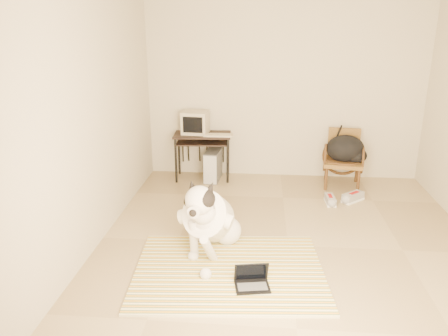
# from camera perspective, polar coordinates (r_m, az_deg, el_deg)

# --- Properties ---
(floor) EXTENTS (4.50, 4.50, 0.00)m
(floor) POSITION_cam_1_polar(r_m,az_deg,el_deg) (4.71, 8.35, -9.98)
(floor) COLOR tan
(floor) RESTS_ON ground
(wall_back) EXTENTS (4.50, 0.00, 4.50)m
(wall_back) POSITION_cam_1_polar(r_m,az_deg,el_deg) (6.45, 7.89, 10.52)
(wall_back) COLOR beige
(wall_back) RESTS_ON floor
(wall_front) EXTENTS (4.50, 0.00, 4.50)m
(wall_front) POSITION_cam_1_polar(r_m,az_deg,el_deg) (2.11, 13.18, -6.88)
(wall_front) COLOR beige
(wall_front) RESTS_ON floor
(wall_left) EXTENTS (0.00, 4.50, 4.50)m
(wall_left) POSITION_cam_1_polar(r_m,az_deg,el_deg) (4.55, -16.94, 6.54)
(wall_left) COLOR beige
(wall_left) RESTS_ON floor
(rug) EXTENTS (1.86, 1.48, 0.02)m
(rug) POSITION_cam_1_polar(r_m,az_deg,el_deg) (4.22, 0.68, -13.27)
(rug) COLOR gold
(rug) RESTS_ON floor
(dog) EXTENTS (0.59, 1.23, 0.88)m
(dog) POSITION_cam_1_polar(r_m,az_deg,el_deg) (4.42, -1.95, -6.71)
(dog) COLOR silver
(dog) RESTS_ON rug
(laptop) EXTENTS (0.33, 0.27, 0.21)m
(laptop) POSITION_cam_1_polar(r_m,az_deg,el_deg) (3.98, 3.66, -14.46)
(laptop) COLOR black
(laptop) RESTS_ON rug
(computer_desk) EXTENTS (0.85, 0.51, 0.68)m
(computer_desk) POSITION_cam_1_polar(r_m,az_deg,el_deg) (6.39, -2.85, 3.61)
(computer_desk) COLOR black
(computer_desk) RESTS_ON floor
(crt_monitor) EXTENTS (0.39, 0.38, 0.32)m
(crt_monitor) POSITION_cam_1_polar(r_m,az_deg,el_deg) (6.39, -3.75, 5.98)
(crt_monitor) COLOR #B7AA8F
(crt_monitor) RESTS_ON computer_desk
(desk_keyboard) EXTENTS (0.41, 0.15, 0.03)m
(desk_keyboard) POSITION_cam_1_polar(r_m,az_deg,el_deg) (6.24, -0.76, 4.31)
(desk_keyboard) COLOR #B7AA8F
(desk_keyboard) RESTS_ON computer_desk
(pc_tower) EXTENTS (0.23, 0.49, 0.44)m
(pc_tower) POSITION_cam_1_polar(r_m,az_deg,el_deg) (6.45, -1.45, 0.36)
(pc_tower) COLOR #4D4D4F
(pc_tower) RESTS_ON floor
(rattan_chair) EXTENTS (0.59, 0.57, 0.79)m
(rattan_chair) POSITION_cam_1_polar(r_m,az_deg,el_deg) (6.41, 15.28, 1.25)
(rattan_chair) COLOR olive
(rattan_chair) RESTS_ON floor
(backpack) EXTENTS (0.56, 0.43, 0.39)m
(backpack) POSITION_cam_1_polar(r_m,az_deg,el_deg) (6.31, 15.77, 2.29)
(backpack) COLOR black
(backpack) RESTS_ON rattan_chair
(sneaker_left) EXTENTS (0.13, 0.29, 0.10)m
(sneaker_left) POSITION_cam_1_polar(r_m,az_deg,el_deg) (5.82, 13.68, -4.09)
(sneaker_left) COLOR white
(sneaker_left) RESTS_ON floor
(sneaker_right) EXTENTS (0.33, 0.31, 0.11)m
(sneaker_right) POSITION_cam_1_polar(r_m,az_deg,el_deg) (5.97, 16.48, -3.70)
(sneaker_right) COLOR white
(sneaker_right) RESTS_ON floor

